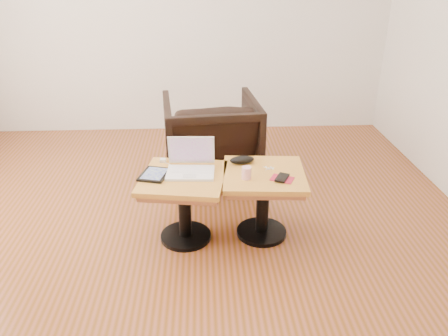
{
  "coord_description": "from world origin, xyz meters",
  "views": [
    {
      "loc": [
        0.19,
        -2.66,
        1.82
      ],
      "look_at": [
        0.32,
        -0.02,
        0.55
      ],
      "focal_mm": 35.0,
      "sensor_mm": 36.0,
      "label": 1
    }
  ],
  "objects_px": {
    "striped_cup": "(246,173)",
    "armchair": "(211,138)",
    "side_table_right": "(263,188)",
    "side_table_left": "(184,192)",
    "laptop": "(191,165)"
  },
  "relations": [
    {
      "from": "side_table_right",
      "to": "armchair",
      "type": "xyz_separation_m",
      "value": [
        -0.34,
        0.96,
        -0.0
      ]
    },
    {
      "from": "laptop",
      "to": "armchair",
      "type": "xyz_separation_m",
      "value": [
        0.16,
        0.92,
        -0.17
      ]
    },
    {
      "from": "laptop",
      "to": "side_table_left",
      "type": "bearing_deg",
      "value": -125.49
    },
    {
      "from": "side_table_left",
      "to": "striped_cup",
      "type": "xyz_separation_m",
      "value": [
        0.42,
        -0.06,
        0.17
      ]
    },
    {
      "from": "striped_cup",
      "to": "armchair",
      "type": "distance_m",
      "value": 1.08
    },
    {
      "from": "side_table_left",
      "to": "armchair",
      "type": "xyz_separation_m",
      "value": [
        0.21,
        0.99,
        -0.0
      ]
    },
    {
      "from": "side_table_left",
      "to": "armchair",
      "type": "relative_size",
      "value": 0.76
    },
    {
      "from": "striped_cup",
      "to": "armchair",
      "type": "bearing_deg",
      "value": 101.44
    },
    {
      "from": "armchair",
      "to": "side_table_right",
      "type": "bearing_deg",
      "value": 104.02
    },
    {
      "from": "side_table_right",
      "to": "armchair",
      "type": "bearing_deg",
      "value": 113.75
    },
    {
      "from": "side_table_right",
      "to": "armchair",
      "type": "relative_size",
      "value": 0.72
    },
    {
      "from": "side_table_left",
      "to": "striped_cup",
      "type": "relative_size",
      "value": 7.64
    },
    {
      "from": "striped_cup",
      "to": "armchair",
      "type": "relative_size",
      "value": 0.1
    },
    {
      "from": "laptop",
      "to": "armchair",
      "type": "height_order",
      "value": "armchair"
    },
    {
      "from": "side_table_left",
      "to": "laptop",
      "type": "relative_size",
      "value": 1.89
    }
  ]
}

